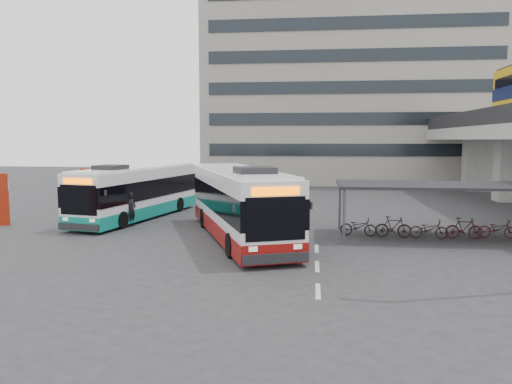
# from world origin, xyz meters

# --- Properties ---
(ground) EXTENTS (120.00, 120.00, 0.00)m
(ground) POSITION_xyz_m (0.00, 0.00, 0.00)
(ground) COLOR #28282B
(ground) RESTS_ON ground
(bike_shelter) EXTENTS (10.00, 4.00, 2.54)m
(bike_shelter) POSITION_xyz_m (8.47, 3.00, 1.44)
(bike_shelter) COLOR #595B60
(bike_shelter) RESTS_ON ground
(office_block) EXTENTS (30.00, 15.00, 25.00)m
(office_block) POSITION_xyz_m (6.00, 36.00, 12.50)
(office_block) COLOR gray
(office_block) RESTS_ON ground
(road_markings) EXTENTS (0.15, 7.60, 0.01)m
(road_markings) POSITION_xyz_m (2.50, -3.00, 0.01)
(road_markings) COLOR beige
(road_markings) RESTS_ON ground
(bus_main) EXTENTS (6.60, 11.90, 3.48)m
(bus_main) POSITION_xyz_m (-1.08, 1.90, 1.62)
(bus_main) COLOR white
(bus_main) RESTS_ON ground
(bus_teal) EXTENTS (4.47, 11.23, 3.24)m
(bus_teal) POSITION_xyz_m (-7.86, 7.24, 1.51)
(bus_teal) COLOR white
(bus_teal) RESTS_ON ground
(pedestrian) EXTENTS (0.53, 0.72, 1.83)m
(pedestrian) POSITION_xyz_m (-7.22, 4.38, 0.91)
(pedestrian) COLOR black
(pedestrian) RESTS_ON ground
(sign_totem_mid) EXTENTS (0.59, 0.36, 2.80)m
(sign_totem_mid) POSITION_xyz_m (-14.14, 3.90, 1.44)
(sign_totem_mid) COLOR #961D09
(sign_totem_mid) RESTS_ON ground
(sign_totem_north) EXTENTS (0.60, 0.32, 2.80)m
(sign_totem_north) POSITION_xyz_m (-11.92, 8.92, 1.44)
(sign_totem_north) COLOR #961D09
(sign_totem_north) RESTS_ON ground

